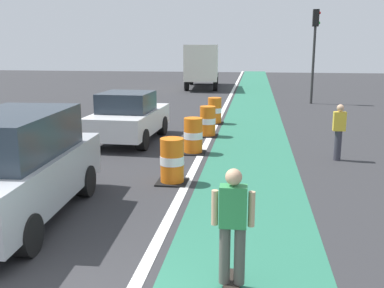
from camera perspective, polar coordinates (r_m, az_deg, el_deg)
name	(u,v)px	position (r m, az deg, el deg)	size (l,w,h in m)	color
bike_lane_strip	(252,133)	(16.88, 7.64, 1.34)	(2.50, 80.00, 0.01)	#286B51
lane_divider_stripe	(212,132)	(16.95, 2.57, 1.49)	(0.20, 80.00, 0.01)	silver
skateboarder_on_lane	(233,225)	(6.04, 5.19, -10.26)	(0.57, 0.80, 1.69)	black
parked_suv_nearest	(16,167)	(8.94, -21.51, -2.69)	(2.09, 4.69, 2.04)	#9EA0A5
parked_sedan_second	(129,117)	(15.38, -8.03, 3.38)	(2.04, 4.17, 1.70)	silver
traffic_barrel_front	(172,161)	(10.67, -2.54, -2.22)	(0.73, 0.73, 1.09)	orange
traffic_barrel_mid	(193,136)	(13.59, 0.15, 1.01)	(0.73, 0.73, 1.09)	orange
traffic_barrel_back	(208,122)	(16.15, 2.00, 2.85)	(0.73, 0.73, 1.09)	orange
traffic_barrel_far	(215,111)	(18.79, 2.89, 4.21)	(0.73, 0.73, 1.09)	orange
delivery_truck_down_block	(202,63)	(34.54, 1.33, 10.20)	(2.84, 7.75, 3.23)	silver
traffic_light_corner	(315,40)	(25.98, 15.32, 12.66)	(0.41, 0.32, 5.10)	#2D2D2D
pedestrian_crossing	(339,131)	(13.37, 18.15, 1.63)	(0.34, 0.20, 1.61)	#33333D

